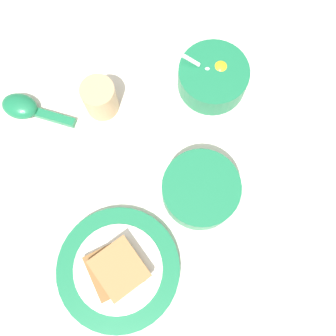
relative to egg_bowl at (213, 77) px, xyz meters
name	(u,v)px	position (x,y,z in m)	size (l,w,h in m)	color
ground_plane	(144,150)	(-0.13, -0.14, -0.03)	(3.00, 3.00, 0.00)	silver
egg_bowl	(213,77)	(0.00, 0.00, 0.00)	(0.14, 0.13, 0.08)	#196B42
toast_plate	(119,269)	(-0.18, -0.35, -0.02)	(0.21, 0.21, 0.02)	#196B42
toast_sandwich	(116,269)	(-0.18, -0.36, 0.00)	(0.12, 0.11, 0.03)	brown
soup_spoon	(25,108)	(-0.36, -0.05, -0.01)	(0.15, 0.08, 0.03)	#196B42
congee_bowl	(201,190)	(-0.03, -0.22, 0.00)	(0.14, 0.14, 0.05)	#196B42
drinking_cup	(100,98)	(-0.21, -0.05, 0.01)	(0.06, 0.06, 0.07)	tan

